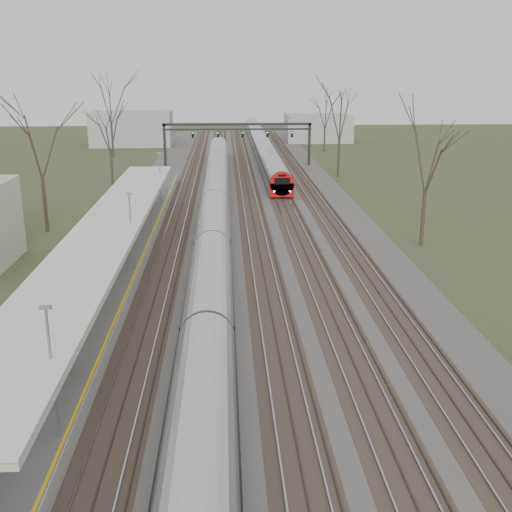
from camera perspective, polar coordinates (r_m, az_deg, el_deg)
The scene contains 9 objects.
track_bed at distance 63.15m, azimuth -1.06°, elevation 3.98°, with size 24.00×160.00×0.22m.
platform at distance 46.68m, azimuth -11.90°, elevation -0.40°, with size 3.50×69.00×1.00m, color #9E9B93.
canopy at distance 41.49m, azimuth -13.11°, elevation 2.31°, with size 4.10×50.00×3.11m.
signal_gantry at distance 92.04m, azimuth -1.65°, elevation 11.01°, with size 21.00×0.59×6.08m.
tree_west_far at distance 57.04m, azimuth -18.76°, elevation 9.86°, with size 5.50×5.50×11.33m.
tree_east_far at distance 51.45m, azimuth 15.02°, elevation 8.70°, with size 5.00×5.00×10.30m.
train_near at distance 58.59m, azimuth -3.65°, elevation 4.37°, with size 2.62×90.21×3.05m.
train_far at distance 105.56m, azimuth 0.53°, elevation 9.87°, with size 2.62×75.21×3.05m.
passenger at distance 29.01m, azimuth -16.55°, elevation -8.78°, with size 0.56×0.37×1.53m, color #382B53.
Camera 1 is at (-1.56, -6.60, 13.86)m, focal length 45.00 mm.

